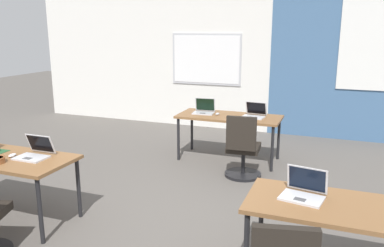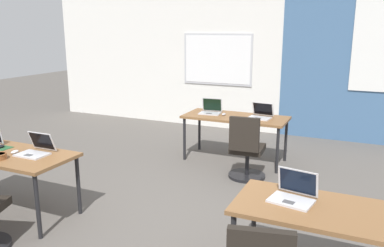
{
  "view_description": "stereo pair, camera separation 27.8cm",
  "coord_description": "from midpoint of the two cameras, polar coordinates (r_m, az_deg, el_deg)",
  "views": [
    {
      "loc": [
        1.59,
        -3.63,
        2.06
      ],
      "look_at": [
        0.0,
        0.55,
        0.97
      ],
      "focal_mm": 36.86,
      "sensor_mm": 36.0,
      "label": 1
    },
    {
      "loc": [
        1.85,
        -3.53,
        2.06
      ],
      "look_at": [
        0.0,
        0.55,
        0.97
      ],
      "focal_mm": 36.86,
      "sensor_mm": 36.0,
      "label": 2
    }
  ],
  "objects": [
    {
      "name": "laptop_far_left",
      "position": [
        6.34,
        0.49,
        1.96
      ],
      "size": [
        0.36,
        0.3,
        0.24
      ],
      "rotation": [
        0.0,
        0.0,
        0.1
      ],
      "color": "#B7B7BC",
      "rests_on": "desk_far_center"
    },
    {
      "name": "mouse_near_left_inner",
      "position": [
        4.67,
        -26.14,
        -4.17
      ],
      "size": [
        0.06,
        0.1,
        0.03
      ],
      "color": "silver",
      "rests_on": "desk_near_left"
    },
    {
      "name": "laptop_near_right_inner",
      "position": [
        3.31,
        13.51,
        -9.55
      ],
      "size": [
        0.37,
        0.33,
        0.23
      ],
      "rotation": [
        0.0,
        0.0,
        -0.18
      ],
      "color": "silver",
      "rests_on": "desk_near_right"
    },
    {
      "name": "laptop_near_left_inner",
      "position": [
        4.56,
        -23.49,
        -3.91
      ],
      "size": [
        0.33,
        0.31,
        0.23
      ],
      "rotation": [
        0.0,
        0.0,
        -0.0
      ],
      "color": "silver",
      "rests_on": "desk_near_left"
    },
    {
      "name": "desk_far_center",
      "position": [
        6.19,
        4.11,
        0.6
      ],
      "size": [
        1.6,
        0.7,
        0.72
      ],
      "color": "brown",
      "rests_on": "ground"
    },
    {
      "name": "back_wall_assembly",
      "position": [
        7.98,
        8.79,
        8.86
      ],
      "size": [
        10.0,
        0.27,
        2.8
      ],
      "color": "silver",
      "rests_on": "ground"
    },
    {
      "name": "laptop_far_right",
      "position": [
        6.11,
        7.7,
        1.37
      ],
      "size": [
        0.36,
        0.34,
        0.23
      ],
      "rotation": [
        0.0,
        0.0,
        -0.09
      ],
      "color": "silver",
      "rests_on": "desk_far_center"
    },
    {
      "name": "desk_near_right",
      "position": [
        3.29,
        19.71,
        -12.29
      ],
      "size": [
        1.6,
        0.7,
        0.72
      ],
      "color": "brown",
      "rests_on": "ground"
    },
    {
      "name": "chair_far_right",
      "position": [
        5.52,
        5.92,
        -4.13
      ],
      "size": [
        0.52,
        0.55,
        0.92
      ],
      "rotation": [
        0.0,
        0.0,
        3.22
      ],
      "color": "black",
      "rests_on": "ground"
    },
    {
      "name": "mouse_far_left",
      "position": [
        6.21,
        2.42,
        1.39
      ],
      "size": [
        0.06,
        0.1,
        0.03
      ],
      "color": "#B2B2B7",
      "rests_on": "desk_far_center"
    },
    {
      "name": "desk_near_left",
      "position": [
        4.78,
        -27.31,
        -4.88
      ],
      "size": [
        1.6,
        0.7,
        0.72
      ],
      "color": "brown",
      "rests_on": "ground"
    },
    {
      "name": "ground_plane",
      "position": [
        4.47,
        -4.46,
        -13.74
      ],
      "size": [
        24.0,
        24.0,
        0.0
      ],
      "color": "#56514C"
    }
  ]
}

